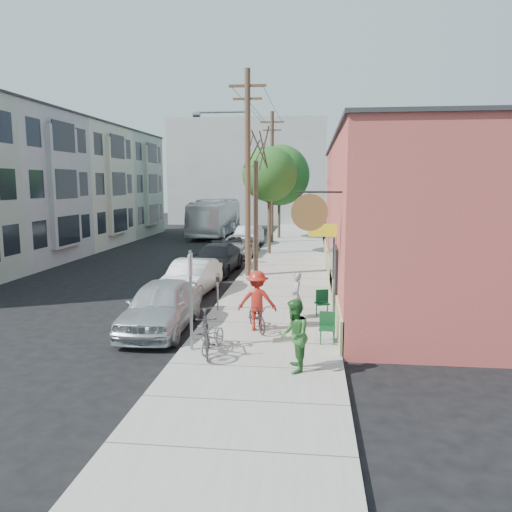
# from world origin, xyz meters

# --- Properties ---
(ground) EXTENTS (120.00, 120.00, 0.00)m
(ground) POSITION_xyz_m (0.00, 0.00, 0.00)
(ground) COLOR black
(sidewalk) EXTENTS (4.50, 58.00, 0.15)m
(sidewalk) POSITION_xyz_m (4.25, 11.00, 0.07)
(sidewalk) COLOR #A2A296
(sidewalk) RESTS_ON ground
(cafe_building) EXTENTS (6.60, 20.20, 6.61)m
(cafe_building) POSITION_xyz_m (8.99, 4.99, 3.30)
(cafe_building) COLOR #AC4640
(cafe_building) RESTS_ON ground
(apartment_row) EXTENTS (6.30, 32.00, 9.00)m
(apartment_row) POSITION_xyz_m (-11.85, 14.00, 4.50)
(apartment_row) COLOR #95A289
(apartment_row) RESTS_ON ground
(end_cap_building) EXTENTS (18.00, 8.00, 12.00)m
(end_cap_building) POSITION_xyz_m (-2.00, 42.00, 6.00)
(end_cap_building) COLOR #9F9F9A
(end_cap_building) RESTS_ON ground
(sign_post) EXTENTS (0.07, 0.45, 2.80)m
(sign_post) POSITION_xyz_m (2.35, -4.89, 1.83)
(sign_post) COLOR slate
(sign_post) RESTS_ON sidewalk
(parking_meter_near) EXTENTS (0.14, 0.14, 1.24)m
(parking_meter_near) POSITION_xyz_m (2.25, -0.51, 0.98)
(parking_meter_near) COLOR slate
(parking_meter_near) RESTS_ON sidewalk
(parking_meter_far) EXTENTS (0.14, 0.14, 1.24)m
(parking_meter_far) POSITION_xyz_m (2.25, 9.26, 0.98)
(parking_meter_far) COLOR slate
(parking_meter_far) RESTS_ON sidewalk
(utility_pole_near) EXTENTS (3.57, 0.28, 10.00)m
(utility_pole_near) POSITION_xyz_m (2.39, 6.45, 5.41)
(utility_pole_near) COLOR #503A28
(utility_pole_near) RESTS_ON sidewalk
(utility_pole_far) EXTENTS (1.80, 0.28, 10.00)m
(utility_pole_far) POSITION_xyz_m (2.45, 20.84, 5.34)
(utility_pole_far) COLOR #503A28
(utility_pole_far) RESTS_ON sidewalk
(tree_bare) EXTENTS (0.24, 0.24, 5.69)m
(tree_bare) POSITION_xyz_m (2.80, 6.84, 3.00)
(tree_bare) COLOR #44392C
(tree_bare) RESTS_ON sidewalk
(tree_leafy_mid) EXTENTS (3.58, 3.58, 6.97)m
(tree_leafy_mid) POSITION_xyz_m (2.80, 14.63, 5.31)
(tree_leafy_mid) COLOR #44392C
(tree_leafy_mid) RESTS_ON sidewalk
(tree_leafy_far) EXTENTS (5.06, 5.06, 7.79)m
(tree_leafy_far) POSITION_xyz_m (2.80, 24.14, 5.41)
(tree_leafy_far) COLOR #44392C
(tree_leafy_far) RESTS_ON sidewalk
(patio_chair_a) EXTENTS (0.63, 0.63, 0.88)m
(patio_chair_a) POSITION_xyz_m (6.02, -0.81, 0.59)
(patio_chair_a) COLOR #113F20
(patio_chair_a) RESTS_ON sidewalk
(patio_chair_b) EXTENTS (0.54, 0.54, 0.88)m
(patio_chair_b) POSITION_xyz_m (6.12, -3.86, 0.59)
(patio_chair_b) COLOR #113F20
(patio_chair_b) RESTS_ON sidewalk
(patron_grey) EXTENTS (0.49, 0.65, 1.59)m
(patron_grey) POSITION_xyz_m (5.13, -1.26, 0.94)
(patron_grey) COLOR gray
(patron_grey) RESTS_ON sidewalk
(patron_green) EXTENTS (0.74, 0.92, 1.81)m
(patron_green) POSITION_xyz_m (5.25, -6.18, 1.06)
(patron_green) COLOR #2B6327
(patron_green) RESTS_ON sidewalk
(cyclist) EXTENTS (1.24, 0.73, 1.90)m
(cyclist) POSITION_xyz_m (3.96, -2.81, 1.10)
(cyclist) COLOR #A11F17
(cyclist) RESTS_ON sidewalk
(cyclist_bike) EXTENTS (1.17, 1.73, 0.86)m
(cyclist_bike) POSITION_xyz_m (3.96, -2.81, 0.58)
(cyclist_bike) COLOR black
(cyclist_bike) RESTS_ON sidewalk
(parked_bike_a) EXTENTS (1.04, 2.03, 1.17)m
(parked_bike_a) POSITION_xyz_m (2.82, -5.20, 0.74)
(parked_bike_a) COLOR black
(parked_bike_a) RESTS_ON sidewalk
(parked_bike_b) EXTENTS (0.82, 1.61, 0.81)m
(parked_bike_b) POSITION_xyz_m (2.96, -4.90, 0.55)
(parked_bike_b) COLOR gray
(parked_bike_b) RESTS_ON sidewalk
(car_0) EXTENTS (2.01, 4.83, 1.64)m
(car_0) POSITION_xyz_m (0.80, -2.72, 0.82)
(car_0) COLOR #B8BCC0
(car_0) RESTS_ON ground
(car_1) EXTENTS (1.90, 4.65, 1.50)m
(car_1) POSITION_xyz_m (0.54, 2.45, 0.75)
(car_1) COLOR #B1B5B9
(car_1) RESTS_ON ground
(car_2) EXTENTS (2.45, 5.35, 1.52)m
(car_2) POSITION_xyz_m (0.57, 7.84, 0.76)
(car_2) COLOR black
(car_2) RESTS_ON ground
(car_3) EXTENTS (2.51, 5.06, 1.38)m
(car_3) POSITION_xyz_m (0.80, 13.81, 0.69)
(car_3) COLOR #B1B6B9
(car_3) RESTS_ON ground
(car_4) EXTENTS (2.00, 4.79, 1.54)m
(car_4) POSITION_xyz_m (0.80, 19.13, 0.77)
(car_4) COLOR #9C9EA3
(car_4) RESTS_ON ground
(bus) EXTENTS (2.79, 11.88, 3.31)m
(bus) POSITION_xyz_m (-3.23, 26.93, 1.65)
(bus) COLOR white
(bus) RESTS_ON ground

